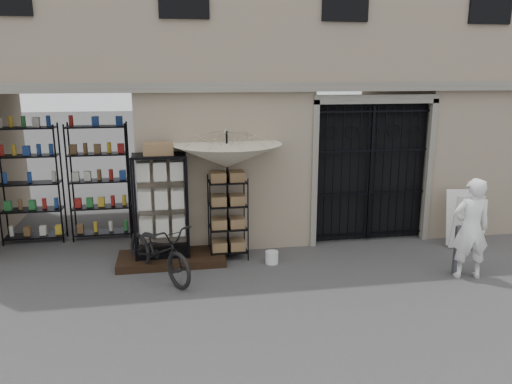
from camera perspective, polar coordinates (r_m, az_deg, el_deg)
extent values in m
plane|color=black|center=(8.61, 6.98, -10.75)|extent=(80.00, 80.00, 0.00)
cube|color=gray|center=(11.76, 1.76, 18.32)|extent=(14.00, 4.00, 9.00)
cube|color=black|center=(10.71, -21.29, 1.72)|extent=(3.00, 1.70, 3.00)
cube|color=black|center=(11.25, -20.95, 0.98)|extent=(2.70, 0.50, 2.50)
cube|color=black|center=(10.79, 12.66, 2.41)|extent=(2.50, 0.06, 3.00)
cube|color=black|center=(10.65, 12.97, 1.98)|extent=(0.05, 0.05, 2.80)
cube|color=black|center=(9.68, -9.61, -7.53)|extent=(2.00, 0.90, 0.15)
cube|color=black|center=(9.72, -10.57, -6.66)|extent=(1.11, 0.92, 0.11)
cube|color=silver|center=(9.19, -11.55, -1.98)|extent=(0.83, 0.36, 1.79)
cube|color=silver|center=(9.48, -10.77, -2.13)|extent=(0.91, 0.71, 1.49)
cube|color=olive|center=(9.24, -11.08, 4.56)|extent=(0.65, 0.58, 0.21)
cube|color=black|center=(9.59, -3.24, -2.93)|extent=(0.74, 0.55, 1.61)
cube|color=olive|center=(9.61, -3.23, -3.22)|extent=(0.63, 0.44, 1.21)
cylinder|color=black|center=(9.56, -3.28, -0.37)|extent=(0.05, 0.05, 2.46)
imported|color=beige|center=(9.38, -3.35, 4.94)|extent=(2.22, 2.24, 1.65)
cylinder|color=silver|center=(9.50, 1.82, -7.48)|extent=(0.26, 0.26, 0.23)
imported|color=black|center=(9.09, -10.91, -9.54)|extent=(1.11, 1.21, 1.93)
cylinder|color=#5A5C65|center=(9.61, 22.11, -6.20)|extent=(0.21, 0.21, 0.89)
imported|color=white|center=(9.69, 22.84, -8.91)|extent=(0.93, 1.87, 0.43)
cube|color=silver|center=(10.85, 22.92, -3.22)|extent=(0.58, 0.36, 1.15)
cube|color=silver|center=(11.16, 22.22, -2.70)|extent=(0.58, 0.36, 1.15)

